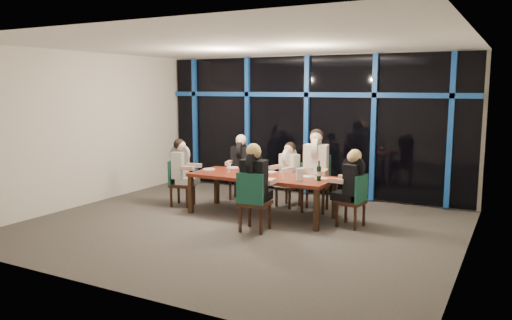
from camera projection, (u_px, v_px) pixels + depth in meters
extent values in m
plane|color=#4F4A45|center=(239.00, 226.00, 8.37)|extent=(7.00, 7.00, 0.00)
cube|color=silver|center=(309.00, 125.00, 10.77)|extent=(7.00, 0.04, 3.00)
cube|color=silver|center=(103.00, 161.00, 5.54)|extent=(7.00, 0.04, 3.00)
cube|color=silver|center=(85.00, 129.00, 9.80)|extent=(0.04, 6.00, 3.00)
cube|color=silver|center=(470.00, 150.00, 6.52)|extent=(0.04, 6.00, 3.00)
cube|color=white|center=(238.00, 44.00, 7.94)|extent=(7.00, 6.00, 0.04)
cube|color=black|center=(307.00, 125.00, 10.72)|extent=(6.86, 0.04, 2.94)
cube|color=#134295|center=(195.00, 121.00, 12.03)|extent=(0.10, 0.10, 2.94)
cube|color=#134295|center=(248.00, 123.00, 11.35)|extent=(0.10, 0.10, 2.94)
cube|color=#134295|center=(307.00, 126.00, 10.67)|extent=(0.10, 0.10, 2.94)
cube|color=#134295|center=(374.00, 128.00, 9.99)|extent=(0.10, 0.10, 2.94)
cube|color=#134295|center=(450.00, 131.00, 9.32)|extent=(0.10, 0.10, 2.94)
cube|color=#134295|center=(307.00, 95.00, 10.58)|extent=(6.86, 0.10, 0.10)
cube|color=#FF2D14|center=(363.00, 95.00, 10.38)|extent=(0.60, 0.05, 0.35)
cube|color=maroon|center=(261.00, 177.00, 8.97)|extent=(2.60, 1.00, 0.06)
cube|color=#321F10|center=(191.00, 195.00, 9.22)|extent=(0.08, 0.08, 0.69)
cube|color=#321F10|center=(316.00, 210.00, 8.05)|extent=(0.08, 0.08, 0.69)
cube|color=#321F10|center=(217.00, 186.00, 9.98)|extent=(0.08, 0.08, 0.69)
cube|color=#321F10|center=(335.00, 200.00, 8.82)|extent=(0.08, 0.08, 0.69)
cube|color=black|center=(241.00, 179.00, 10.35)|extent=(0.51, 0.51, 0.06)
cube|color=#1C5945|center=(243.00, 165.00, 10.49)|extent=(0.43, 0.14, 0.47)
cube|color=black|center=(230.00, 191.00, 10.26)|extent=(0.05, 0.05, 0.40)
cube|color=black|center=(246.00, 192.00, 10.17)|extent=(0.05, 0.05, 0.40)
cube|color=black|center=(235.00, 188.00, 10.59)|extent=(0.05, 0.05, 0.40)
cube|color=black|center=(251.00, 189.00, 10.50)|extent=(0.05, 0.05, 0.40)
cube|color=black|center=(288.00, 186.00, 9.71)|extent=(0.48, 0.48, 0.05)
cube|color=#1C5945|center=(294.00, 173.00, 9.81)|extent=(0.40, 0.13, 0.45)
cube|color=black|center=(276.00, 197.00, 9.73)|extent=(0.04, 0.04, 0.37)
cube|color=black|center=(290.00, 200.00, 9.52)|extent=(0.04, 0.04, 0.37)
cube|color=black|center=(286.00, 195.00, 9.97)|extent=(0.04, 0.04, 0.37)
cube|color=black|center=(299.00, 197.00, 9.76)|extent=(0.04, 0.04, 0.37)
cube|color=black|center=(315.00, 186.00, 9.32)|extent=(0.56, 0.56, 0.07)
cube|color=#1C5945|center=(318.00, 168.00, 9.48)|extent=(0.49, 0.13, 0.54)
cube|color=black|center=(302.00, 201.00, 9.24)|extent=(0.05, 0.05, 0.46)
cube|color=black|center=(323.00, 202.00, 9.11)|extent=(0.05, 0.05, 0.46)
cube|color=black|center=(307.00, 196.00, 9.60)|extent=(0.05, 0.05, 0.46)
cube|color=black|center=(327.00, 198.00, 9.48)|extent=(0.05, 0.05, 0.46)
cube|color=black|center=(182.00, 185.00, 9.77)|extent=(0.50, 0.50, 0.06)
cube|color=#1C5945|center=(174.00, 172.00, 9.79)|extent=(0.13, 0.42, 0.47)
cube|color=black|center=(187.00, 198.00, 9.60)|extent=(0.04, 0.04, 0.39)
cube|color=black|center=(194.00, 195.00, 9.91)|extent=(0.04, 0.04, 0.39)
cube|color=black|center=(171.00, 197.00, 9.69)|extent=(0.04, 0.04, 0.39)
cube|color=black|center=(179.00, 194.00, 10.01)|extent=(0.04, 0.04, 0.39)
cube|color=black|center=(351.00, 202.00, 8.31)|extent=(0.47, 0.47, 0.06)
cube|color=#1C5945|center=(361.00, 189.00, 8.16)|extent=(0.11, 0.42, 0.46)
cube|color=black|center=(346.00, 212.00, 8.57)|extent=(0.04, 0.04, 0.39)
cube|color=black|center=(337.00, 216.00, 8.30)|extent=(0.04, 0.04, 0.39)
cube|color=black|center=(364.00, 215.00, 8.37)|extent=(0.04, 0.04, 0.39)
cube|color=black|center=(355.00, 219.00, 8.11)|extent=(0.04, 0.04, 0.39)
cube|color=black|center=(255.00, 203.00, 8.06)|extent=(0.49, 0.49, 0.06)
cube|color=#1C5945|center=(250.00, 189.00, 7.84)|extent=(0.46, 0.08, 0.50)
cube|color=black|center=(270.00, 216.00, 8.18)|extent=(0.04, 0.04, 0.42)
cube|color=black|center=(250.00, 214.00, 8.33)|extent=(0.04, 0.04, 0.42)
cube|color=black|center=(261.00, 222.00, 7.86)|extent=(0.04, 0.04, 0.42)
cube|color=black|center=(240.00, 219.00, 8.00)|extent=(0.04, 0.04, 0.42)
cube|color=black|center=(239.00, 175.00, 10.23)|extent=(0.42, 0.47, 0.13)
cube|color=black|center=(241.00, 159.00, 10.33)|extent=(0.42, 0.31, 0.53)
cylinder|color=black|center=(241.00, 149.00, 10.30)|extent=(0.18, 0.41, 0.40)
sphere|color=tan|center=(241.00, 141.00, 10.25)|extent=(0.20, 0.20, 0.20)
sphere|color=silver|center=(241.00, 140.00, 10.28)|extent=(0.22, 0.22, 0.22)
cube|color=tan|center=(229.00, 163.00, 10.16)|extent=(0.14, 0.29, 0.08)
cube|color=tan|center=(247.00, 164.00, 10.07)|extent=(0.14, 0.29, 0.08)
cube|color=silver|center=(285.00, 183.00, 9.62)|extent=(0.40, 0.44, 0.12)
cube|color=silver|center=(289.00, 167.00, 9.69)|extent=(0.39, 0.29, 0.50)
cylinder|color=silver|center=(289.00, 157.00, 9.66)|extent=(0.17, 0.38, 0.37)
sphere|color=tan|center=(289.00, 149.00, 9.62)|extent=(0.19, 0.19, 0.19)
sphere|color=black|center=(290.00, 147.00, 9.64)|extent=(0.20, 0.20, 0.20)
cube|color=tan|center=(275.00, 167.00, 9.64)|extent=(0.13, 0.28, 0.07)
cube|color=tan|center=(290.00, 169.00, 9.41)|extent=(0.13, 0.28, 0.07)
cube|color=silver|center=(314.00, 181.00, 9.18)|extent=(0.46, 0.52, 0.15)
cube|color=silver|center=(316.00, 161.00, 9.29)|extent=(0.47, 0.33, 0.61)
cylinder|color=silver|center=(316.00, 148.00, 9.26)|extent=(0.18, 0.47, 0.46)
sphere|color=tan|center=(316.00, 137.00, 9.21)|extent=(0.23, 0.23, 0.23)
sphere|color=black|center=(317.00, 136.00, 9.25)|extent=(0.25, 0.25, 0.25)
cube|color=tan|center=(301.00, 171.00, 9.14)|extent=(0.14, 0.34, 0.09)
cube|color=tan|center=(325.00, 172.00, 9.00)|extent=(0.14, 0.34, 0.09)
cube|color=black|center=(188.00, 180.00, 9.73)|extent=(0.45, 0.41, 0.13)
cube|color=black|center=(180.00, 165.00, 9.72)|extent=(0.30, 0.41, 0.52)
cylinder|color=black|center=(180.00, 154.00, 9.69)|extent=(0.40, 0.17, 0.39)
sphere|color=tan|center=(181.00, 146.00, 9.66)|extent=(0.20, 0.20, 0.20)
sphere|color=black|center=(179.00, 144.00, 9.67)|extent=(0.21, 0.21, 0.21)
cube|color=tan|center=(187.00, 168.00, 9.49)|extent=(0.29, 0.13, 0.07)
cube|color=tan|center=(195.00, 165.00, 9.84)|extent=(0.29, 0.13, 0.07)
cube|color=black|center=(345.00, 196.00, 8.36)|extent=(0.43, 0.39, 0.13)
cube|color=black|center=(353.00, 179.00, 8.23)|extent=(0.27, 0.40, 0.52)
cylinder|color=black|center=(354.00, 167.00, 8.20)|extent=(0.40, 0.15, 0.39)
sphere|color=tan|center=(353.00, 157.00, 8.18)|extent=(0.19, 0.19, 0.19)
sphere|color=tan|center=(355.00, 156.00, 8.16)|extent=(0.21, 0.21, 0.21)
cube|color=tan|center=(346.00, 178.00, 8.51)|extent=(0.28, 0.11, 0.07)
cube|color=tan|center=(336.00, 181.00, 8.22)|extent=(0.28, 0.11, 0.07)
cube|color=black|center=(258.00, 196.00, 8.15)|extent=(0.39, 0.45, 0.14)
cube|color=black|center=(254.00, 177.00, 7.96)|extent=(0.42, 0.27, 0.56)
cylinder|color=black|center=(254.00, 164.00, 7.93)|extent=(0.13, 0.43, 0.42)
sphere|color=tan|center=(254.00, 152.00, 7.92)|extent=(0.21, 0.21, 0.21)
sphere|color=tan|center=(253.00, 151.00, 7.88)|extent=(0.23, 0.23, 0.23)
cube|color=tan|center=(271.00, 182.00, 8.11)|extent=(0.10, 0.31, 0.08)
cube|color=tan|center=(249.00, 180.00, 8.27)|extent=(0.10, 0.31, 0.08)
cylinder|color=white|center=(232.00, 167.00, 9.77)|extent=(0.24, 0.24, 0.01)
cylinder|color=white|center=(270.00, 172.00, 9.24)|extent=(0.24, 0.24, 0.01)
cylinder|color=white|center=(309.00, 177.00, 8.76)|extent=(0.24, 0.24, 0.01)
cylinder|color=white|center=(209.00, 169.00, 9.56)|extent=(0.24, 0.24, 0.01)
cylinder|color=white|center=(322.00, 178.00, 8.59)|extent=(0.24, 0.24, 0.01)
cylinder|color=white|center=(268.00, 179.00, 8.52)|extent=(0.24, 0.24, 0.01)
cylinder|color=black|center=(319.00, 173.00, 8.40)|extent=(0.07, 0.07, 0.25)
cylinder|color=black|center=(319.00, 164.00, 8.38)|extent=(0.03, 0.03, 0.09)
cylinder|color=silver|center=(319.00, 173.00, 8.40)|extent=(0.08, 0.08, 0.07)
cylinder|color=silver|center=(299.00, 175.00, 8.39)|extent=(0.12, 0.12, 0.21)
cylinder|color=silver|center=(303.00, 174.00, 8.35)|extent=(0.02, 0.02, 0.15)
cylinder|color=#FF9D4C|center=(248.00, 176.00, 8.81)|extent=(0.05, 0.05, 0.03)
cylinder|color=silver|center=(242.00, 174.00, 9.05)|extent=(0.06, 0.06, 0.01)
cylinder|color=silver|center=(242.00, 171.00, 9.04)|extent=(0.01, 0.01, 0.10)
cylinder|color=silver|center=(242.00, 167.00, 9.03)|extent=(0.07, 0.07, 0.07)
cylinder|color=silver|center=(268.00, 174.00, 9.01)|extent=(0.06, 0.06, 0.01)
cylinder|color=silver|center=(268.00, 172.00, 9.00)|extent=(0.01, 0.01, 0.09)
cylinder|color=silver|center=(268.00, 168.00, 8.99)|extent=(0.06, 0.06, 0.06)
cylinder|color=silver|center=(284.00, 178.00, 8.65)|extent=(0.06, 0.06, 0.01)
cylinder|color=silver|center=(284.00, 175.00, 8.64)|extent=(0.01, 0.01, 0.10)
cylinder|color=silver|center=(284.00, 171.00, 8.63)|extent=(0.07, 0.07, 0.07)
cylinder|color=white|center=(229.00, 172.00, 9.32)|extent=(0.06, 0.06, 0.01)
cylinder|color=white|center=(229.00, 169.00, 9.31)|extent=(0.01, 0.01, 0.10)
cylinder|color=white|center=(229.00, 165.00, 9.30)|extent=(0.06, 0.06, 0.07)
cylinder|color=silver|center=(311.00, 177.00, 8.72)|extent=(0.06, 0.06, 0.01)
cylinder|color=silver|center=(311.00, 174.00, 8.71)|extent=(0.01, 0.01, 0.10)
cylinder|color=silver|center=(311.00, 170.00, 8.70)|extent=(0.07, 0.07, 0.07)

